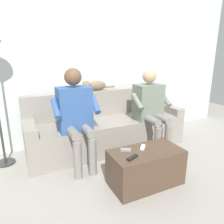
{
  "coord_description": "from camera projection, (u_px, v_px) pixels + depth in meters",
  "views": [
    {
      "loc": [
        1.22,
        2.63,
        1.42
      ],
      "look_at": [
        0.0,
        0.07,
        0.61
      ],
      "focal_mm": 33.45,
      "sensor_mm": 36.0,
      "label": 1
    }
  ],
  "objects": [
    {
      "name": "remote_gray",
      "position": [
        126.0,
        150.0,
        2.24
      ],
      "size": [
        0.12,
        0.09,
        0.03
      ],
      "primitive_type": "cube",
      "rotation": [
        0.0,
        0.0,
        5.76
      ],
      "color": "gray",
      "rests_on": "coffee_table"
    },
    {
      "name": "remote_black",
      "position": [
        132.0,
        157.0,
        2.08
      ],
      "size": [
        0.15,
        0.09,
        0.02
      ],
      "primitive_type": "cube",
      "rotation": [
        0.0,
        0.0,
        3.53
      ],
      "color": "black",
      "rests_on": "coffee_table"
    },
    {
      "name": "person_right_seated",
      "position": [
        76.0,
        113.0,
        2.57
      ],
      "size": [
        0.56,
        0.55,
        1.25
      ],
      "color": "#335693",
      "rests_on": "ground"
    },
    {
      "name": "person_left_seated",
      "position": [
        151.0,
        105.0,
        3.03
      ],
      "size": [
        0.55,
        0.56,
        1.2
      ],
      "color": "slate",
      "rests_on": "ground"
    },
    {
      "name": "cat_on_backrest",
      "position": [
        94.0,
        85.0,
        3.17
      ],
      "size": [
        0.53,
        0.13,
        0.17
      ],
      "color": "#756047",
      "rests_on": "couch"
    },
    {
      "name": "remote_white",
      "position": [
        142.0,
        147.0,
        2.31
      ],
      "size": [
        0.11,
        0.12,
        0.02
      ],
      "primitive_type": "cube",
      "rotation": [
        0.0,
        0.0,
        0.85
      ],
      "color": "white",
      "rests_on": "coffee_table"
    },
    {
      "name": "ground_plane",
      "position": [
        130.0,
        168.0,
        2.65
      ],
      "size": [
        8.0,
        8.0,
        0.0
      ],
      "primitive_type": "plane",
      "color": "gray"
    },
    {
      "name": "couch",
      "position": [
        107.0,
        129.0,
        3.19
      ],
      "size": [
        2.35,
        0.69,
        0.85
      ],
      "color": "gray",
      "rests_on": "ground"
    },
    {
      "name": "coffee_table",
      "position": [
        146.0,
        167.0,
        2.31
      ],
      "size": [
        0.79,
        0.42,
        0.4
      ],
      "color": "#4C3828",
      "rests_on": "ground"
    },
    {
      "name": "back_wall",
      "position": [
        94.0,
        59.0,
        3.31
      ],
      "size": [
        5.41,
        0.06,
        2.64
      ],
      "primitive_type": "cube",
      "color": "silver",
      "rests_on": "ground"
    }
  ]
}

